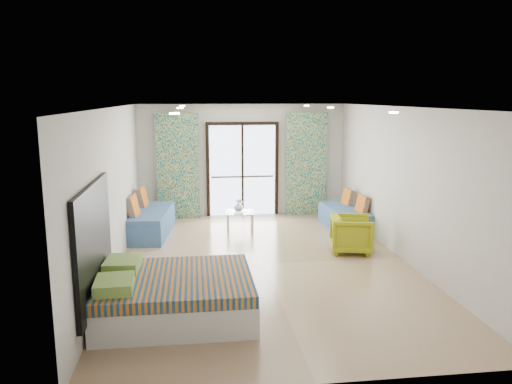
{
  "coord_description": "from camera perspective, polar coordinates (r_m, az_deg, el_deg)",
  "views": [
    {
      "loc": [
        -1.19,
        -8.24,
        2.87
      ],
      "look_at": [
        -0.05,
        0.67,
        1.15
      ],
      "focal_mm": 35.0,
      "sensor_mm": 36.0,
      "label": 1
    }
  ],
  "objects": [
    {
      "name": "downlight_b",
      "position": [
        6.76,
        15.46,
        8.75
      ],
      "size": [
        0.12,
        0.12,
        0.02
      ],
      "primitive_type": "cylinder",
      "color": "#FFE0B2",
      "rests_on": "ceiling"
    },
    {
      "name": "downlight_c",
      "position": [
        9.24,
        -8.68,
        9.48
      ],
      "size": [
        0.12,
        0.12,
        0.02
      ],
      "primitive_type": "cylinder",
      "color": "#FFE0B2",
      "rests_on": "ceiling"
    },
    {
      "name": "balcony_door",
      "position": [
        12.13,
        -1.56,
        3.2
      ],
      "size": [
        1.76,
        0.08,
        2.28
      ],
      "color": "black",
      "rests_on": "floor"
    },
    {
      "name": "wall_front",
      "position": [
        4.89,
        7.24,
        -7.4
      ],
      "size": [
        5.0,
        0.01,
        2.7
      ],
      "primitive_type": null,
      "color": "silver",
      "rests_on": "ground"
    },
    {
      "name": "curtain_left",
      "position": [
        11.92,
        -8.93,
        2.9
      ],
      "size": [
        1.0,
        0.1,
        2.5
      ],
      "primitive_type": "cube",
      "color": "silver",
      "rests_on": "floor"
    },
    {
      "name": "wall_back",
      "position": [
        12.14,
        -1.57,
        3.65
      ],
      "size": [
        5.0,
        0.01,
        2.7
      ],
      "primitive_type": null,
      "color": "silver",
      "rests_on": "ground"
    },
    {
      "name": "wall_right",
      "position": [
        9.15,
        16.63,
        0.82
      ],
      "size": [
        0.01,
        7.5,
        2.7
      ],
      "primitive_type": null,
      "color": "silver",
      "rests_on": "ground"
    },
    {
      "name": "vase",
      "position": [
        10.95,
        -2.03,
        -1.67
      ],
      "size": [
        0.23,
        0.24,
        0.2
      ],
      "primitive_type": "imported",
      "rotation": [
        0.0,
        0.0,
        -0.14
      ],
      "color": "white",
      "rests_on": "coffee_table"
    },
    {
      "name": "floor",
      "position": [
        8.8,
        0.91,
        -8.19
      ],
      "size": [
        5.0,
        7.5,
        0.01
      ],
      "primitive_type": null,
      "color": "#997B5B",
      "rests_on": "ground"
    },
    {
      "name": "bed",
      "position": [
        6.81,
        -9.33,
        -11.57
      ],
      "size": [
        2.01,
        1.64,
        0.7
      ],
      "color": "silver",
      "rests_on": "floor"
    },
    {
      "name": "wall_left",
      "position": [
        8.48,
        -16.02,
        0.08
      ],
      "size": [
        0.01,
        7.5,
        2.7
      ],
      "primitive_type": null,
      "color": "silver",
      "rests_on": "ground"
    },
    {
      "name": "daybed_left",
      "position": [
        10.74,
        -12.01,
        -3.29
      ],
      "size": [
        0.94,
        1.97,
        0.94
      ],
      "rotation": [
        0.0,
        0.0,
        -0.11
      ],
      "color": "#3D6191",
      "rests_on": "floor"
    },
    {
      "name": "downlight_a",
      "position": [
        6.25,
        -9.31,
        8.85
      ],
      "size": [
        0.12,
        0.12,
        0.02
      ],
      "primitive_type": "cylinder",
      "color": "#FFE0B2",
      "rests_on": "ceiling"
    },
    {
      "name": "curtain_right",
      "position": [
        12.23,
        5.77,
        3.17
      ],
      "size": [
        1.0,
        0.1,
        2.5
      ],
      "primitive_type": "cube",
      "color": "silver",
      "rests_on": "floor"
    },
    {
      "name": "downlight_f",
      "position": [
        11.53,
        5.81,
        9.79
      ],
      "size": [
        0.12,
        0.12,
        0.02
      ],
      "primitive_type": "cylinder",
      "color": "#FFE0B2",
      "rests_on": "ceiling"
    },
    {
      "name": "downlight_e",
      "position": [
        11.24,
        -8.44,
        9.71
      ],
      "size": [
        0.12,
        0.12,
        0.02
      ],
      "primitive_type": "cylinder",
      "color": "#FFE0B2",
      "rests_on": "ceiling"
    },
    {
      "name": "balcony_rail",
      "position": [
        12.18,
        -1.55,
        1.77
      ],
      "size": [
        1.52,
        0.03,
        0.04
      ],
      "primitive_type": "cube",
      "color": "#595451",
      "rests_on": "balcony_door"
    },
    {
      "name": "downlight_d",
      "position": [
        9.6,
        8.52,
        9.53
      ],
      "size": [
        0.12,
        0.12,
        0.02
      ],
      "primitive_type": "cylinder",
      "color": "#FFE0B2",
      "rests_on": "ceiling"
    },
    {
      "name": "ceiling",
      "position": [
        8.32,
        0.97,
        9.66
      ],
      "size": [
        5.0,
        7.5,
        0.01
      ],
      "primitive_type": null,
      "color": "silver",
      "rests_on": "ground"
    },
    {
      "name": "armchair",
      "position": [
        9.51,
        10.87,
        -4.55
      ],
      "size": [
        0.82,
        0.86,
        0.75
      ],
      "primitive_type": "imported",
      "rotation": [
        0.0,
        0.0,
        1.37
      ],
      "color": "#9BA415",
      "rests_on": "floor"
    },
    {
      "name": "daybed_right",
      "position": [
        11.19,
        10.15,
        -2.86
      ],
      "size": [
        0.79,
        1.71,
        0.82
      ],
      "rotation": [
        0.0,
        0.0,
        0.09
      ],
      "color": "#3D6191",
      "rests_on": "floor"
    },
    {
      "name": "headboard",
      "position": [
        6.68,
        -18.03,
        -5.53
      ],
      "size": [
        0.06,
        2.1,
        1.5
      ],
      "primitive_type": "cube",
      "color": "black",
      "rests_on": "floor"
    },
    {
      "name": "switch_plate",
      "position": [
        7.87,
        -16.44,
        -2.99
      ],
      "size": [
        0.02,
        0.1,
        0.1
      ],
      "primitive_type": "cube",
      "color": "silver",
      "rests_on": "wall_left"
    },
    {
      "name": "coffee_table",
      "position": [
        10.91,
        -1.84,
        -2.49
      ],
      "size": [
        0.65,
        0.65,
        0.7
      ],
      "rotation": [
        0.0,
        0.0,
        -0.08
      ],
      "color": "silver",
      "rests_on": "floor"
    }
  ]
}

